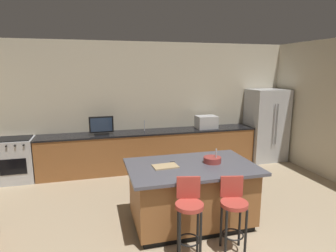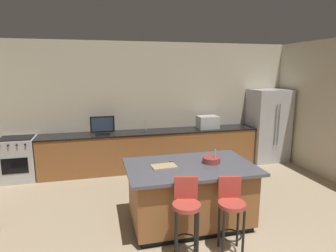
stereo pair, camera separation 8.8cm
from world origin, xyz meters
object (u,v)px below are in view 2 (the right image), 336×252
at_px(tv_monitor, 103,126).
at_px(bar_stool_right, 231,209).
at_px(fruit_bowl, 211,160).
at_px(microwave, 208,122).
at_px(refrigerator, 268,125).
at_px(cell_phone, 171,163).
at_px(kitchen_island, 190,194).
at_px(range_oven, 18,159).
at_px(bar_stool_left, 186,212).
at_px(tv_remote, 211,160).
at_px(cutting_board, 164,166).

relative_size(tv_monitor, bar_stool_right, 0.54).
bearing_deg(fruit_bowl, microwave, 69.36).
distance_m(tv_monitor, bar_stool_right, 3.58).
relative_size(refrigerator, cell_phone, 11.99).
bearing_deg(microwave, refrigerator, -2.09).
height_order(kitchen_island, cell_phone, cell_phone).
height_order(refrigerator, bar_stool_right, refrigerator).
bearing_deg(range_oven, tv_monitor, -1.67).
distance_m(refrigerator, bar_stool_left, 4.52).
relative_size(microwave, bar_stool_right, 0.50).
relative_size(range_oven, bar_stool_right, 0.95).
xyz_separation_m(bar_stool_right, tv_remote, (0.08, 0.88, 0.35)).
distance_m(tv_monitor, tv_remote, 2.81).
bearing_deg(tv_monitor, tv_remote, -56.58).
bearing_deg(cell_phone, refrigerator, 49.45).
relative_size(refrigerator, range_oven, 1.97).
bearing_deg(kitchen_island, cell_phone, 150.91).
bearing_deg(cell_phone, bar_stool_left, -80.35).
height_order(tv_monitor, bar_stool_right, tv_monitor).
relative_size(range_oven, tv_monitor, 1.77).
bearing_deg(cutting_board, microwave, 56.19).
distance_m(tv_monitor, fruit_bowl, 2.87).
xyz_separation_m(fruit_bowl, cutting_board, (-0.73, -0.00, -0.03)).
distance_m(range_oven, bar_stool_left, 4.19).
distance_m(kitchen_island, cell_phone, 0.53).
height_order(kitchen_island, bar_stool_left, bar_stool_left).
relative_size(fruit_bowl, tv_remote, 1.54).
bearing_deg(fruit_bowl, cutting_board, -179.95).
xyz_separation_m(kitchen_island, cutting_board, (-0.39, 0.03, 0.46)).
distance_m(kitchen_island, tv_monitor, 2.79).
bearing_deg(bar_stool_left, cell_phone, 100.14).
bearing_deg(kitchen_island, cutting_board, 175.70).
height_order(microwave, bar_stool_left, microwave).
relative_size(bar_stool_left, cell_phone, 6.73).
distance_m(bar_stool_left, cell_phone, 0.95).
distance_m(range_oven, tv_monitor, 1.84).
bearing_deg(refrigerator, bar_stool_left, -134.69).
bearing_deg(cell_phone, bar_stool_right, -46.62).
relative_size(range_oven, microwave, 1.90).
distance_m(fruit_bowl, tv_remote, 0.09).
xyz_separation_m(kitchen_island, refrigerator, (2.87, 2.45, 0.43)).
bearing_deg(microwave, tv_remote, -110.81).
xyz_separation_m(refrigerator, tv_remote, (-2.51, -2.34, 0.03)).
height_order(microwave, tv_monitor, tv_monitor).
bearing_deg(tv_remote, microwave, 54.37).
relative_size(bar_stool_right, tv_remote, 5.65).
bearing_deg(tv_remote, bar_stool_right, -109.87).
bearing_deg(bar_stool_right, fruit_bowl, 98.11).
distance_m(range_oven, bar_stool_right, 4.58).
xyz_separation_m(bar_stool_left, fruit_bowl, (0.64, 0.79, 0.35)).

